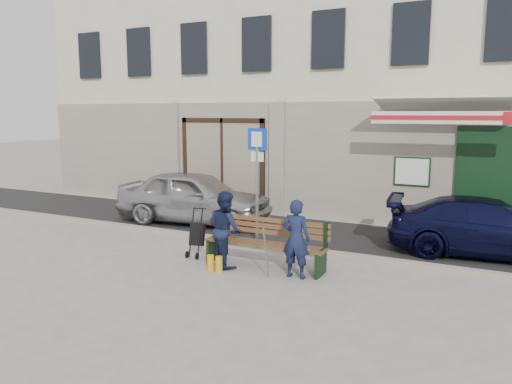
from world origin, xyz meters
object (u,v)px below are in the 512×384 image
Objects in this scene: car_silver at (194,197)px; man at (296,239)px; parking_sign at (257,167)px; woman at (226,229)px; car_navy at (490,228)px; bench at (263,243)px; stroller at (197,235)px.

man is (4.10, -2.93, 0.00)m from car_silver.
parking_sign is 2.03m from woman.
parking_sign is (-4.68, -1.27, 1.13)m from car_navy.
man is (1.66, -1.78, -1.01)m from parking_sign.
bench is 0.76m from woman.
car_silver is at bearing 162.52° from parking_sign.
parking_sign is at bearing -46.68° from man.
woman reaches higher than bench.
car_silver is 2.92× the size of man.
man is at bearing 128.61° from car_navy.
man is at bearing -19.27° from stroller.
bench is at bearing 119.15° from car_navy.
car_navy is at bearing -134.31° from man.
stroller is (-0.85, 0.29, -0.29)m from woman.
man is at bearing -20.41° from bench.
car_navy is 1.57× the size of parking_sign.
woman is at bearing -0.59° from man.
woman is at bearing -157.34° from bench.
parking_sign reaches higher than bench.
car_navy is at bearing 35.91° from bench.
car_navy is 1.69× the size of bench.
woman reaches higher than car_silver.
bench is 1.66× the size of woman.
stroller reaches higher than bench.
man is at bearing -131.78° from car_silver.
car_silver is 7.12m from car_navy.
car_navy is 4.71m from bench.
woman reaches higher than stroller.
car_navy reaches higher than stroller.
man reaches higher than car_silver.
bench is at bearing -52.07° from parking_sign.
man is at bearing -39.34° from parking_sign.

